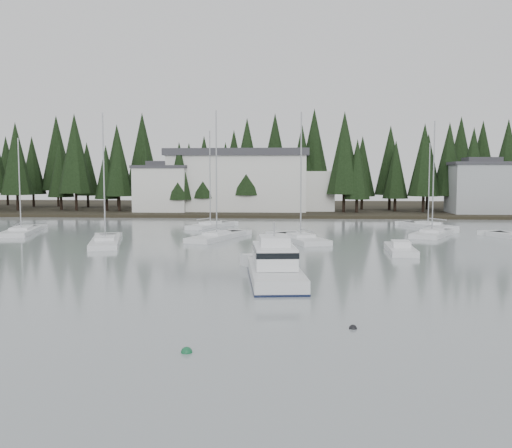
{
  "coord_description": "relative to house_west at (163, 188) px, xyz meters",
  "views": [
    {
      "loc": [
        5.34,
        -19.29,
        6.71
      ],
      "look_at": [
        1.84,
        30.29,
        2.5
      ],
      "focal_mm": 40.0,
      "sensor_mm": 36.0,
      "label": 1
    }
  ],
  "objects": [
    {
      "name": "harbor_inn",
      "position": [
        15.04,
        3.34,
        1.12
      ],
      "size": [
        29.5,
        11.5,
        10.9
      ],
      "color": "silver",
      "rests_on": "ground"
    },
    {
      "name": "far_shore_land",
      "position": [
        18.0,
        18.0,
        -4.65
      ],
      "size": [
        240.0,
        54.0,
        1.0
      ],
      "primitive_type": "cube",
      "color": "black",
      "rests_on": "ground"
    },
    {
      "name": "runabout_1",
      "position": [
        32.54,
        -47.85,
        -4.52
      ],
      "size": [
        2.54,
        6.86,
        1.42
      ],
      "rotation": [
        0.0,
        0.0,
        1.52
      ],
      "color": "silver",
      "rests_on": "ground"
    },
    {
      "name": "ground",
      "position": [
        18.0,
        -79.0,
        -4.65
      ],
      "size": [
        260.0,
        260.0,
        0.0
      ],
      "primitive_type": "plane",
      "color": "#8E9699",
      "rests_on": "ground"
    },
    {
      "name": "sailboat_6",
      "position": [
        23.81,
        -39.73,
        -4.58
      ],
      "size": [
        6.14,
        9.86,
        13.73
      ],
      "rotation": [
        0.0,
        0.0,
        1.94
      ],
      "color": "silver",
      "rests_on": "ground"
    },
    {
      "name": "sailboat_1",
      "position": [
        14.9,
        -38.33,
        -4.58
      ],
      "size": [
        5.58,
        10.04,
        14.11
      ],
      "rotation": [
        0.0,
        0.0,
        1.25
      ],
      "color": "silver",
      "rests_on": "ground"
    },
    {
      "name": "mooring_buoy_green",
      "position": [
        19.21,
        -77.34,
        -4.65
      ],
      "size": [
        0.44,
        0.44,
        0.44
      ],
      "primitive_type": "sphere",
      "color": "#145933",
      "rests_on": "ground"
    },
    {
      "name": "cabin_cruiser_center",
      "position": [
        21.98,
        -61.99,
        -4.0
      ],
      "size": [
        4.35,
        10.45,
        4.36
      ],
      "rotation": [
        0.0,
        0.0,
        1.69
      ],
      "color": "silver",
      "rests_on": "ground"
    },
    {
      "name": "house_east_a",
      "position": [
        54.0,
        -1.0,
        0.25
      ],
      "size": [
        10.6,
        8.48,
        9.25
      ],
      "color": "#999EA0",
      "rests_on": "ground"
    },
    {
      "name": "sailboat_5",
      "position": [
        38.52,
        -33.7,
        -4.58
      ],
      "size": [
        6.35,
        8.67,
        13.3
      ],
      "rotation": [
        0.0,
        0.0,
        1.11
      ],
      "color": "silver",
      "rests_on": "ground"
    },
    {
      "name": "sailboat_11",
      "position": [
        12.21,
        -25.16,
        -4.57
      ],
      "size": [
        5.54,
        8.42,
        13.04
      ],
      "rotation": [
        0.0,
        0.0,
        1.17
      ],
      "color": "silver",
      "rests_on": "ground"
    },
    {
      "name": "house_west",
      "position": [
        0.0,
        0.0,
        0.0
      ],
      "size": [
        9.54,
        7.42,
        8.75
      ],
      "color": "silver",
      "rests_on": "ground"
    },
    {
      "name": "sailboat_2",
      "position": [
        -8.7,
        -34.23,
        -4.6
      ],
      "size": [
        5.31,
        10.56,
        11.61
      ],
      "rotation": [
        0.0,
        0.0,
        1.82
      ],
      "color": "silver",
      "rests_on": "ground"
    },
    {
      "name": "conifer_treeline",
      "position": [
        18.0,
        7.0,
        -4.65
      ],
      "size": [
        200.0,
        22.0,
        20.0
      ],
      "primitive_type": null,
      "color": "black",
      "rests_on": "ground"
    },
    {
      "name": "sailboat_0",
      "position": [
        4.56,
        -43.65,
        -4.59
      ],
      "size": [
        5.41,
        10.97,
        13.39
      ],
      "rotation": [
        0.0,
        0.0,
        1.85
      ],
      "color": "silver",
      "rests_on": "ground"
    },
    {
      "name": "mooring_buoy_dark",
      "position": [
        25.87,
        -73.46,
        -4.65
      ],
      "size": [
        0.36,
        0.36,
        0.36
      ],
      "primitive_type": "sphere",
      "color": "black",
      "rests_on": "ground"
    },
    {
      "name": "sailboat_7",
      "position": [
        40.41,
        -23.41,
        -4.59
      ],
      "size": [
        6.09,
        8.83,
        11.45
      ],
      "rotation": [
        0.0,
        0.0,
        2.04
      ],
      "color": "silver",
      "rests_on": "ground"
    }
  ]
}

